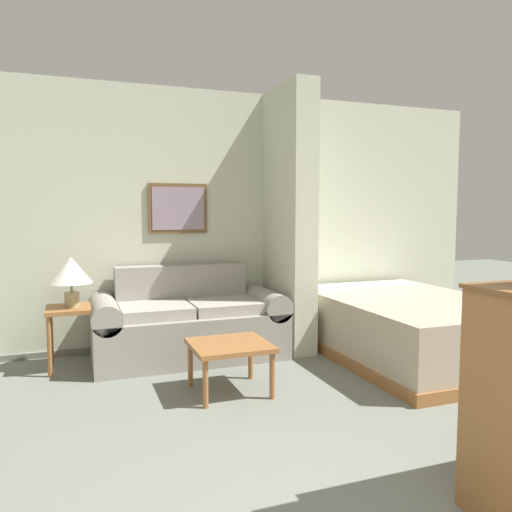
{
  "coord_description": "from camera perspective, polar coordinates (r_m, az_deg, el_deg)",
  "views": [
    {
      "loc": [
        -1.16,
        -1.02,
        1.38
      ],
      "look_at": [
        0.1,
        2.38,
        1.05
      ],
      "focal_mm": 35.0,
      "sensor_mm": 36.0,
      "label": 1
    }
  ],
  "objects": [
    {
      "name": "table_lamp",
      "position": [
        4.61,
        -20.39,
        -1.72
      ],
      "size": [
        0.36,
        0.36,
        0.44
      ],
      "color": "tan",
      "rests_on": "side_table"
    },
    {
      "name": "wall_back",
      "position": [
        5.19,
        -7.36,
        4.2
      ],
      "size": [
        6.72,
        0.16,
        2.6
      ],
      "color": "beige",
      "rests_on": "ground_plane"
    },
    {
      "name": "wall_partition_pillar",
      "position": [
        5.01,
        3.78,
        4.26
      ],
      "size": [
        0.24,
        0.84,
        2.6
      ],
      "color": "beige",
      "rests_on": "ground_plane"
    },
    {
      "name": "coffee_table",
      "position": [
        3.85,
        -3.02,
        -10.59
      ],
      "size": [
        0.58,
        0.55,
        0.38
      ],
      "color": "#996033",
      "rests_on": "ground_plane"
    },
    {
      "name": "couch",
      "position": [
        4.8,
        -7.74,
        -7.65
      ],
      "size": [
        1.78,
        0.84,
        0.85
      ],
      "color": "gray",
      "rests_on": "ground_plane"
    },
    {
      "name": "bed",
      "position": [
        4.99,
        16.87,
        -7.67
      ],
      "size": [
        1.49,
        2.17,
        0.57
      ],
      "color": "#996033",
      "rests_on": "ground_plane"
    },
    {
      "name": "side_table",
      "position": [
        4.67,
        -20.24,
        -6.61
      ],
      "size": [
        0.43,
        0.43,
        0.55
      ],
      "color": "#996033",
      "rests_on": "ground_plane"
    }
  ]
}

